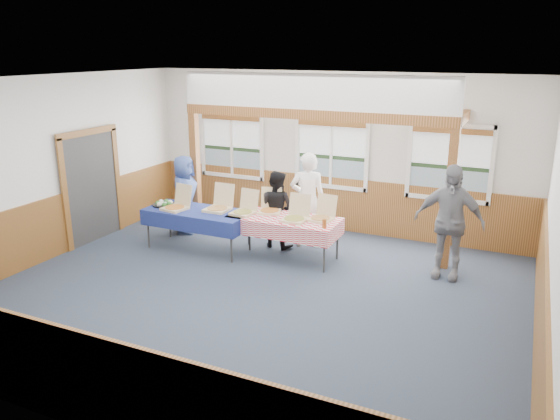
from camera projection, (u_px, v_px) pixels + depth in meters
The scene contains 31 objects.
floor at pixel (253, 293), 8.41m from camera, with size 8.00×8.00×0.00m, color #283341.
ceiling at pixel (250, 80), 7.50m from camera, with size 8.00×8.00×0.00m, color white.
wall_back at pixel (332, 153), 11.00m from camera, with size 8.00×8.00×0.00m, color silver.
wall_front at pixel (71, 282), 4.91m from camera, with size 8.00×8.00×0.00m, color silver.
wall_left at pixel (50, 168), 9.57m from camera, with size 8.00×8.00×0.00m, color silver.
wall_right at pixel (556, 229), 6.34m from camera, with size 8.00×8.00×0.00m, color silver.
wainscot_back at pixel (330, 203), 11.28m from camera, with size 7.98×0.05×1.10m, color brown.
wainscot_front at pixel (85, 382), 5.23m from camera, with size 7.98×0.05×1.10m, color brown.
wainscot_left at pixel (58, 225), 9.86m from camera, with size 0.05×6.98×1.10m, color brown.
wainscot_right at pixel (541, 311), 6.65m from camera, with size 0.05×6.98×1.10m, color brown.
cased_opening at pixel (92, 187), 10.49m from camera, with size 0.06×1.30×2.10m, color #313131.
window_left at pixel (232, 141), 11.87m from camera, with size 1.56×0.10×1.46m.
window_mid at pixel (332, 149), 10.94m from camera, with size 1.56×0.10×1.46m.
window_right at pixel (450, 158), 10.01m from camera, with size 1.56×0.10×1.46m.
post_left at pixel (196, 172), 11.08m from camera, with size 0.15×0.15×2.40m, color brown.
post_right at pixel (449, 200), 9.06m from camera, with size 0.15×0.15×2.40m, color brown.
cross_beam at pixel (311, 115), 9.70m from camera, with size 5.15×0.18×0.18m, color brown.
table_left at pixel (198, 213), 10.06m from camera, with size 2.07×1.12×0.76m.
table_right at pixel (284, 220), 9.63m from camera, with size 2.07×1.17×0.76m.
pizza_box_a at pixel (176, 206), 10.09m from camera, with size 0.47×0.54×0.44m.
pizza_box_b at pixel (218, 207), 10.03m from camera, with size 0.42×0.51×0.46m.
pizza_box_c at pixel (244, 210), 9.81m from camera, with size 0.42×0.49×0.41m.
pizza_box_d at pixel (270, 209), 9.91m from camera, with size 0.50×0.56×0.42m.
pizza_box_e at pixel (295, 217), 9.43m from camera, with size 0.40×0.49×0.43m.
pizza_box_f at pixel (322, 216), 9.46m from camera, with size 0.43×0.50×0.41m.
veggie_tray at pixel (164, 204), 10.34m from camera, with size 0.43×0.43×0.10m.
drink_glass at pixel (324, 224), 9.04m from camera, with size 0.07×0.07×0.15m, color #9A4E19.
woman_white at pixel (308, 200), 10.16m from camera, with size 0.66×0.43×1.81m, color white.
woman_black at pixel (276, 209), 10.21m from camera, with size 0.71×0.55×1.46m, color black.
man_blue at pixel (185, 194), 11.00m from camera, with size 0.77×0.50×1.59m, color #3D5498.
person_grey at pixel (449, 222), 8.76m from camera, with size 1.11×0.46×1.89m, color gray.
Camera 1 is at (3.61, -6.81, 3.63)m, focal length 35.00 mm.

